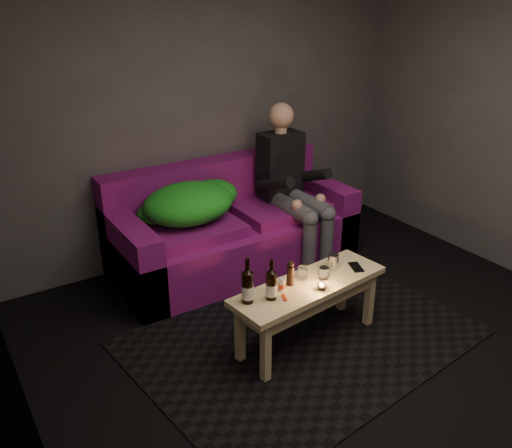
{
  "coord_description": "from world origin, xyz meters",
  "views": [
    {
      "loc": [
        -2.22,
        -2.0,
        2.32
      ],
      "look_at": [
        -0.11,
        1.29,
        0.61
      ],
      "focal_mm": 38.0,
      "sensor_mm": 36.0,
      "label": 1
    }
  ],
  "objects_px": {
    "beer_bottle_b": "(271,285)",
    "steel_cup": "(333,262)",
    "coffee_table": "(309,294)",
    "person": "(291,183)",
    "sofa": "(231,231)",
    "beer_bottle_a": "(248,286)"
  },
  "relations": [
    {
      "from": "beer_bottle_b",
      "to": "steel_cup",
      "type": "height_order",
      "value": "beer_bottle_b"
    },
    {
      "from": "steel_cup",
      "to": "coffee_table",
      "type": "bearing_deg",
      "value": -164.4
    },
    {
      "from": "person",
      "to": "steel_cup",
      "type": "height_order",
      "value": "person"
    },
    {
      "from": "sofa",
      "to": "beer_bottle_a",
      "type": "xyz_separation_m",
      "value": [
        -0.63,
        -1.3,
        0.26
      ]
    },
    {
      "from": "steel_cup",
      "to": "person",
      "type": "bearing_deg",
      "value": 69.21
    },
    {
      "from": "person",
      "to": "sofa",
      "type": "bearing_deg",
      "value": 161.97
    },
    {
      "from": "person",
      "to": "beer_bottle_b",
      "type": "xyz_separation_m",
      "value": [
        -1.01,
        -1.17,
        -0.15
      ]
    },
    {
      "from": "beer_bottle_a",
      "to": "steel_cup",
      "type": "bearing_deg",
      "value": 4.04
    },
    {
      "from": "person",
      "to": "coffee_table",
      "type": "height_order",
      "value": "person"
    },
    {
      "from": "beer_bottle_b",
      "to": "coffee_table",
      "type": "bearing_deg",
      "value": 4.69
    },
    {
      "from": "sofa",
      "to": "beer_bottle_a",
      "type": "bearing_deg",
      "value": -115.9
    },
    {
      "from": "beer_bottle_a",
      "to": "steel_cup",
      "type": "xyz_separation_m",
      "value": [
        0.75,
        0.05,
        -0.06
      ]
    },
    {
      "from": "sofa",
      "to": "coffee_table",
      "type": "relative_size",
      "value": 1.76
    },
    {
      "from": "beer_bottle_b",
      "to": "steel_cup",
      "type": "bearing_deg",
      "value": 9.66
    },
    {
      "from": "sofa",
      "to": "person",
      "type": "distance_m",
      "value": 0.69
    },
    {
      "from": "beer_bottle_a",
      "to": "beer_bottle_b",
      "type": "xyz_separation_m",
      "value": [
        0.15,
        -0.05,
        -0.01
      ]
    },
    {
      "from": "person",
      "to": "beer_bottle_b",
      "type": "relative_size",
      "value": 5.0
    },
    {
      "from": "sofa",
      "to": "beer_bottle_b",
      "type": "height_order",
      "value": "sofa"
    },
    {
      "from": "person",
      "to": "coffee_table",
      "type": "xyz_separation_m",
      "value": [
        -0.68,
        -1.15,
        -0.34
      ]
    },
    {
      "from": "steel_cup",
      "to": "beer_bottle_b",
      "type": "bearing_deg",
      "value": -170.34
    },
    {
      "from": "sofa",
      "to": "coffee_table",
      "type": "xyz_separation_m",
      "value": [
        -0.15,
        -1.32,
        0.06
      ]
    },
    {
      "from": "person",
      "to": "beer_bottle_b",
      "type": "height_order",
      "value": "person"
    }
  ]
}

